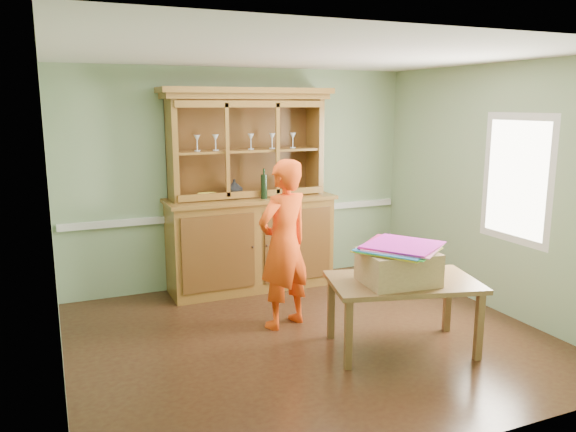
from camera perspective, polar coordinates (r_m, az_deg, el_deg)
name	(u,v)px	position (r m, az deg, el deg)	size (l,w,h in m)	color
floor	(309,338)	(5.66, 2.18, -12.27)	(4.50, 4.50, 0.00)	#422915
ceiling	(312,54)	(5.21, 2.41, 16.09)	(4.50, 4.50, 0.00)	white
wall_back	(242,178)	(7.11, -4.70, 3.88)	(4.50, 4.50, 0.00)	#89A67C
wall_left	(51,223)	(4.77, -22.91, -0.66)	(4.00, 4.00, 0.00)	#89A67C
wall_right	(496,189)	(6.55, 20.35, 2.58)	(4.00, 4.00, 0.00)	#89A67C
wall_front	(450,255)	(3.61, 16.14, -3.82)	(4.50, 4.50, 0.00)	#89A67C
chair_rail	(243,213)	(7.15, -4.58, 0.28)	(4.41, 0.05, 0.08)	silver
framed_map	(52,192)	(5.03, -22.89, 2.24)	(0.03, 0.60, 0.46)	#342015
window_panel	(516,179)	(6.31, 22.17, 3.51)	(0.03, 0.96, 1.36)	silver
china_hutch	(249,220)	(6.93, -3.94, -0.44)	(2.09, 0.69, 2.45)	#8E5E26
dining_table	(403,288)	(5.34, 11.60, -7.19)	(1.51, 1.12, 0.67)	brown
cardboard_box	(398,267)	(5.18, 11.13, -5.10)	(0.64, 0.51, 0.30)	tan
kite_stack	(399,247)	(5.14, 11.23, -3.13)	(0.84, 0.84, 0.06)	gold
person	(284,244)	(5.69, -0.42, -2.90)	(0.63, 0.42, 1.73)	#FF4A10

